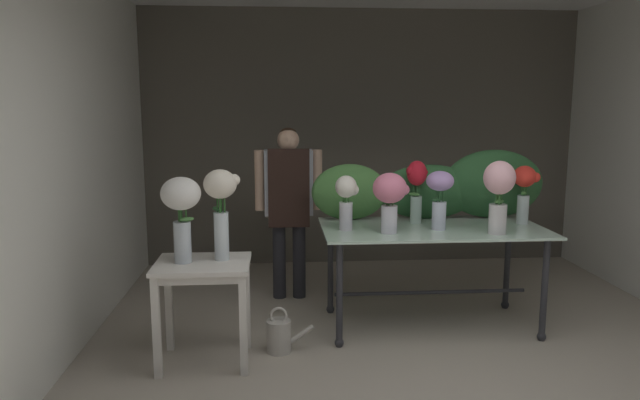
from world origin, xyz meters
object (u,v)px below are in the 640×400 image
(vase_blush_freesia, at_px, (499,190))
(vase_white_roses_tall, at_px, (182,206))
(vase_scarlet_hydrangea, at_px, (525,188))
(vase_cream_lisianthus_tall, at_px, (221,201))
(display_table_glass, at_px, (432,243))
(vase_rosy_dahlias, at_px, (390,195))
(vase_crimson_roses, at_px, (416,185))
(vase_ivory_tulips, at_px, (347,199))
(florist, at_px, (289,195))
(vase_lilac_carnations, at_px, (440,193))
(side_table_white, at_px, (203,278))
(watering_can, at_px, (279,335))

(vase_blush_freesia, distance_m, vase_white_roses_tall, 2.32)
(vase_blush_freesia, bearing_deg, vase_scarlet_hydrangea, 44.73)
(vase_cream_lisianthus_tall, bearing_deg, display_table_glass, 17.06)
(display_table_glass, xyz_separation_m, vase_cream_lisianthus_tall, (-1.62, -0.50, 0.44))
(vase_blush_freesia, height_order, vase_cream_lisianthus_tall, vase_blush_freesia)
(vase_blush_freesia, bearing_deg, vase_rosy_dahlias, 173.93)
(vase_crimson_roses, xyz_separation_m, vase_cream_lisianthus_tall, (-1.52, -0.66, -0.00))
(vase_ivory_tulips, relative_size, vase_crimson_roses, 0.83)
(display_table_glass, bearing_deg, vase_scarlet_hydrangea, 5.04)
(vase_ivory_tulips, bearing_deg, vase_crimson_roses, 20.32)
(florist, bearing_deg, vase_lilac_carnations, -38.02)
(display_table_glass, bearing_deg, vase_blush_freesia, -33.28)
(vase_scarlet_hydrangea, distance_m, vase_lilac_carnations, 0.77)
(vase_rosy_dahlias, bearing_deg, vase_cream_lisianthus_tall, -166.05)
(vase_rosy_dahlias, distance_m, vase_white_roses_tall, 1.54)
(vase_rosy_dahlias, bearing_deg, vase_ivory_tulips, 157.67)
(display_table_glass, distance_m, vase_blush_freesia, 0.69)
(florist, distance_m, vase_cream_lisianthus_tall, 1.40)
(vase_blush_freesia, height_order, vase_rosy_dahlias, vase_blush_freesia)
(vase_white_roses_tall, bearing_deg, side_table_white, -0.01)
(vase_crimson_roses, bearing_deg, display_table_glass, -57.61)
(vase_white_roses_tall, xyz_separation_m, vase_cream_lisianthus_tall, (0.26, 0.05, 0.02))
(side_table_white, bearing_deg, florist, 65.25)
(vase_blush_freesia, relative_size, vase_cream_lisianthus_tall, 0.88)
(vase_blush_freesia, distance_m, watering_can, 1.96)
(vase_blush_freesia, xyz_separation_m, vase_rosy_dahlias, (-0.81, 0.09, -0.04))
(florist, distance_m, vase_rosy_dahlias, 1.25)
(vase_blush_freesia, bearing_deg, vase_lilac_carnations, 156.24)
(vase_crimson_roses, height_order, vase_cream_lisianthus_tall, vase_cream_lisianthus_tall)
(vase_white_roses_tall, distance_m, vase_cream_lisianthus_tall, 0.27)
(vase_rosy_dahlias, distance_m, vase_crimson_roses, 0.45)
(vase_white_roses_tall, bearing_deg, display_table_glass, 16.35)
(watering_can, bearing_deg, vase_cream_lisianthus_tall, -169.60)
(vase_crimson_roses, bearing_deg, vase_white_roses_tall, -158.24)
(side_table_white, relative_size, watering_can, 2.06)
(vase_lilac_carnations, bearing_deg, watering_can, -165.49)
(vase_scarlet_hydrangea, xyz_separation_m, vase_cream_lisianthus_tall, (-2.39, -0.57, 0.01))
(vase_blush_freesia, relative_size, vase_scarlet_hydrangea, 1.16)
(vase_rosy_dahlias, height_order, watering_can, vase_rosy_dahlias)
(vase_white_roses_tall, bearing_deg, florist, 60.97)
(vase_scarlet_hydrangea, height_order, vase_white_roses_tall, vase_white_roses_tall)
(vase_blush_freesia, height_order, vase_scarlet_hydrangea, vase_blush_freesia)
(display_table_glass, height_order, vase_rosy_dahlias, vase_rosy_dahlias)
(side_table_white, height_order, vase_scarlet_hydrangea, vase_scarlet_hydrangea)
(vase_rosy_dahlias, relative_size, vase_lilac_carnations, 1.00)
(vase_ivory_tulips, bearing_deg, vase_blush_freesia, -10.81)
(florist, distance_m, vase_blush_freesia, 1.90)
(display_table_glass, distance_m, florist, 1.41)
(vase_rosy_dahlias, xyz_separation_m, vase_lilac_carnations, (0.41, 0.09, -0.00))
(vase_crimson_roses, distance_m, vase_white_roses_tall, 1.92)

